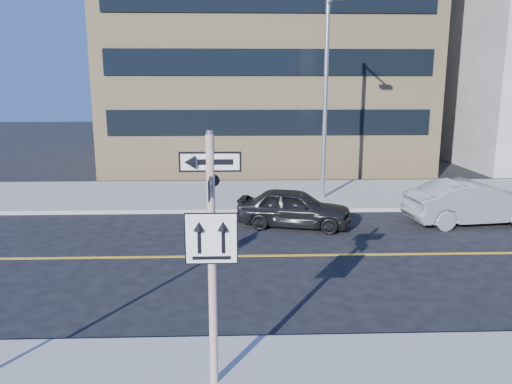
{
  "coord_description": "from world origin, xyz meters",
  "views": [
    {
      "loc": [
        0.43,
        -9.77,
        4.84
      ],
      "look_at": [
        0.9,
        4.0,
        1.9
      ],
      "focal_mm": 35.0,
      "sensor_mm": 36.0,
      "label": 1
    }
  ],
  "objects_px": {
    "parked_car_a": "(294,208)",
    "parked_car_b": "(473,203)",
    "sign_pole": "(212,247)",
    "streetlight_a": "(327,88)"
  },
  "relations": [
    {
      "from": "parked_car_a",
      "to": "parked_car_b",
      "type": "distance_m",
      "value": 6.43
    },
    {
      "from": "parked_car_a",
      "to": "parked_car_b",
      "type": "height_order",
      "value": "parked_car_b"
    },
    {
      "from": "sign_pole",
      "to": "parked_car_a",
      "type": "bearing_deg",
      "value": 76.34
    },
    {
      "from": "sign_pole",
      "to": "parked_car_b",
      "type": "height_order",
      "value": "sign_pole"
    },
    {
      "from": "parked_car_b",
      "to": "parked_car_a",
      "type": "bearing_deg",
      "value": 84.74
    },
    {
      "from": "parked_car_a",
      "to": "streetlight_a",
      "type": "bearing_deg",
      "value": -9.96
    },
    {
      "from": "parked_car_a",
      "to": "streetlight_a",
      "type": "relative_size",
      "value": 0.5
    },
    {
      "from": "parked_car_b",
      "to": "streetlight_a",
      "type": "bearing_deg",
      "value": 46.65
    },
    {
      "from": "sign_pole",
      "to": "parked_car_a",
      "type": "distance_m",
      "value": 10.01
    },
    {
      "from": "sign_pole",
      "to": "parked_car_a",
      "type": "height_order",
      "value": "sign_pole"
    }
  ]
}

